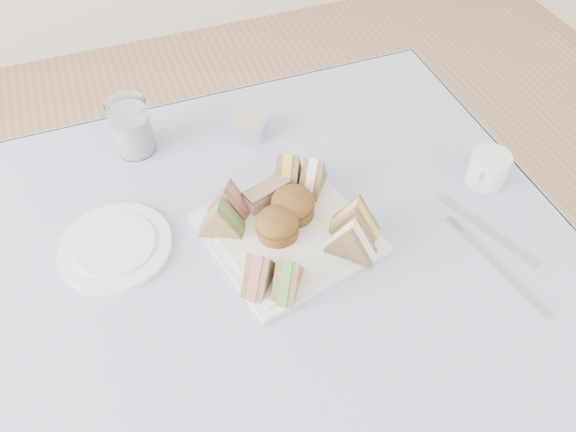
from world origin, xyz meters
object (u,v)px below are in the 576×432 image
object	(u,v)px
water_glass	(131,127)
creamer_jug	(488,168)
serving_plate	(288,233)
table	(283,386)

from	to	relation	value
water_glass	creamer_jug	xyz separation A→B (m)	(0.58, -0.31, -0.02)
water_glass	serving_plate	bearing A→B (deg)	-56.72
serving_plate	water_glass	distance (m)	0.37
creamer_jug	water_glass	bearing A→B (deg)	128.83
table	serving_plate	size ratio (longest dim) A/B	3.61
table	water_glass	bearing A→B (deg)	111.10
table	water_glass	distance (m)	0.61
table	water_glass	xyz separation A→B (m)	(-0.15, 0.40, 0.43)
table	creamer_jug	xyz separation A→B (m)	(0.43, 0.09, 0.41)
table	creamer_jug	world-z (taller)	creamer_jug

